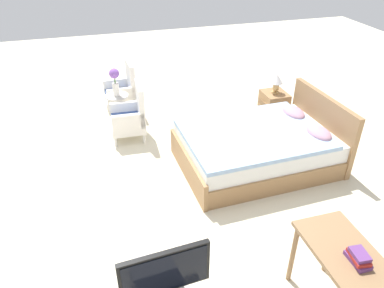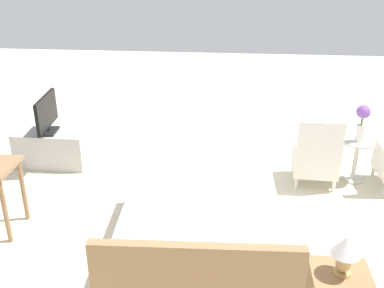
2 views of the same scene
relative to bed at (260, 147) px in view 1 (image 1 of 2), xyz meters
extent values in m
plane|color=beige|center=(0.18, -1.04, -0.30)|extent=(16.00, 16.00, 0.00)
cube|color=#997047|center=(0.00, -0.05, -0.16)|extent=(1.56, 2.24, 0.28)
cube|color=white|center=(0.00, -0.05, 0.10)|extent=(1.50, 2.15, 0.24)
cube|color=#93B2D6|center=(0.01, -0.14, 0.25)|extent=(1.54, 1.98, 0.06)
cube|color=#997047|center=(-0.04, 1.01, 0.18)|extent=(1.51, 0.14, 0.96)
cube|color=#997047|center=(0.04, -1.11, -0.10)|extent=(1.51, 0.12, 0.40)
ellipsoid|color=#B28499|center=(-0.36, 0.70, 0.29)|extent=(0.45, 0.30, 0.14)
ellipsoid|color=#B28499|center=(0.30, 0.73, 0.29)|extent=(0.45, 0.30, 0.14)
cylinder|color=white|center=(-2.60, -1.99, -0.22)|extent=(0.04, 0.04, 0.16)
cylinder|color=white|center=(-2.14, -1.97, -0.22)|extent=(0.04, 0.04, 0.16)
cylinder|color=white|center=(-2.62, -1.53, -0.22)|extent=(0.04, 0.04, 0.16)
cylinder|color=white|center=(-2.16, -1.51, -0.22)|extent=(0.04, 0.04, 0.16)
cube|color=white|center=(-2.38, -1.75, -0.08)|extent=(0.56, 0.56, 0.12)
cube|color=#3D5693|center=(-2.38, -1.75, 0.03)|extent=(0.52, 0.52, 0.10)
cube|color=white|center=(-2.39, -1.52, 0.30)|extent=(0.54, 0.10, 0.64)
cube|color=white|center=(-2.61, -1.76, 0.11)|extent=(0.09, 0.52, 0.26)
cube|color=white|center=(-2.14, -1.74, 0.11)|extent=(0.09, 0.52, 0.26)
cylinder|color=white|center=(-1.56, -1.97, -0.22)|extent=(0.04, 0.04, 0.16)
cylinder|color=white|center=(-1.10, -1.99, -0.22)|extent=(0.04, 0.04, 0.16)
cylinder|color=white|center=(-1.54, -1.51, -0.22)|extent=(0.04, 0.04, 0.16)
cylinder|color=white|center=(-1.08, -1.53, -0.22)|extent=(0.04, 0.04, 0.16)
cube|color=white|center=(-1.32, -1.75, -0.08)|extent=(0.56, 0.56, 0.12)
cube|color=#3D5693|center=(-1.32, -1.75, 0.03)|extent=(0.52, 0.52, 0.10)
cube|color=white|center=(-1.31, -1.52, 0.30)|extent=(0.54, 0.10, 0.64)
cube|color=white|center=(-1.56, -1.74, 0.11)|extent=(0.09, 0.52, 0.26)
cube|color=white|center=(-1.09, -1.76, 0.11)|extent=(0.09, 0.52, 0.26)
cylinder|color=beige|center=(-1.85, -1.84, -0.29)|extent=(0.28, 0.28, 0.03)
cylinder|color=beige|center=(-1.85, -1.84, -0.02)|extent=(0.06, 0.06, 0.50)
cylinder|color=beige|center=(-1.85, -1.84, 0.24)|extent=(0.40, 0.40, 0.02)
cylinder|color=silver|center=(-1.85, -1.84, 0.36)|extent=(0.11, 0.11, 0.22)
cylinder|color=#477538|center=(-1.85, -1.84, 0.52)|extent=(0.02, 0.02, 0.10)
sphere|color=#8956B7|center=(-1.85, -1.84, 0.65)|extent=(0.17, 0.17, 0.17)
cube|color=#997047|center=(-1.10, 0.76, 0.00)|extent=(0.44, 0.40, 0.60)
cube|color=brown|center=(-1.10, 0.56, 0.12)|extent=(0.37, 0.01, 0.09)
cylinder|color=tan|center=(-1.10, 0.76, 0.31)|extent=(0.13, 0.13, 0.02)
ellipsoid|color=tan|center=(-1.10, 0.76, 0.40)|extent=(0.11, 0.11, 0.16)
cone|color=silver|center=(-1.10, 0.76, 0.55)|extent=(0.22, 0.22, 0.15)
cube|color=black|center=(2.19, -1.89, 0.49)|extent=(0.10, 0.75, 0.43)
cube|color=black|center=(2.22, -1.89, 0.49)|extent=(0.06, 0.69, 0.39)
cylinder|color=#8E6B47|center=(1.99, -0.58, 0.07)|extent=(0.05, 0.05, 0.73)
cylinder|color=#8E6B47|center=(1.99, -0.16, 0.07)|extent=(0.05, 0.05, 0.73)
cube|color=#8E6B47|center=(2.46, -0.37, 0.45)|extent=(1.04, 0.52, 0.04)
cube|color=#66387A|center=(2.52, -0.35, 0.49)|extent=(0.22, 0.12, 0.04)
cube|color=#AD2823|center=(2.52, -0.35, 0.52)|extent=(0.22, 0.15, 0.03)
cube|color=#66387A|center=(2.52, -0.35, 0.56)|extent=(0.18, 0.13, 0.04)
camera|label=1|loc=(4.15, -2.24, 2.90)|focal=35.00mm
camera|label=2|loc=(-0.24, 3.48, 2.53)|focal=42.00mm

